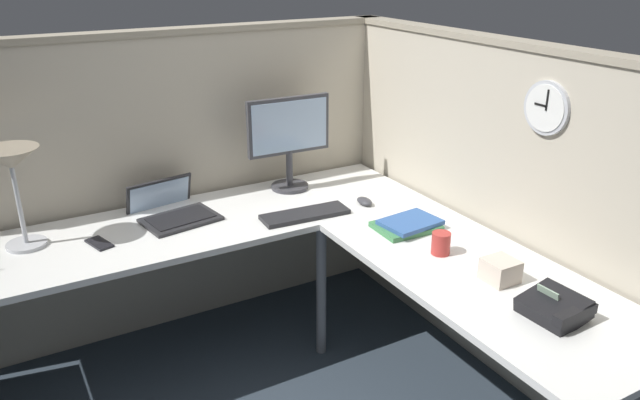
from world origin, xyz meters
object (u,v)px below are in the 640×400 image
laptop (171,210)px  cell_phone (99,243)px  computer_mouse (365,201)px  book_stack (408,225)px  monitor (289,136)px  office_phone (555,308)px  coffee_mug (441,243)px  keyboard (305,214)px  wall_clock (547,108)px  desk_lamp_dome (12,167)px  tissue_box (500,270)px

laptop → cell_phone: (-0.37, -0.16, -0.02)m
computer_mouse → book_stack: bearing=-88.5°
computer_mouse → monitor: bearing=119.9°
laptop → office_phone: size_ratio=2.02×
laptop → coffee_mug: size_ratio=4.49×
keyboard → computer_mouse: (0.34, -0.01, 0.01)m
wall_clock → desk_lamp_dome: bearing=150.2°
tissue_box → wall_clock: size_ratio=0.55×
wall_clock → monitor: bearing=116.8°
desk_lamp_dome → tissue_box: desk_lamp_dome is taller
monitor → coffee_mug: 1.06m
monitor → computer_mouse: (0.23, -0.39, -0.28)m
desk_lamp_dome → tissue_box: size_ratio=3.71×
book_stack → tissue_box: tissue_box is taller
monitor → cell_phone: size_ratio=3.47×
keyboard → monitor: bearing=77.5°
laptop → office_phone: 1.80m
desk_lamp_dome → tissue_box: bearing=-38.4°
desk_lamp_dome → coffee_mug: desk_lamp_dome is taller
computer_mouse → office_phone: bearing=-89.8°
computer_mouse → office_phone: (0.00, -1.20, 0.02)m
monitor → book_stack: 0.82m
book_stack → coffee_mug: (-0.03, -0.27, 0.03)m
cell_phone → coffee_mug: bearing=-49.3°
laptop → computer_mouse: size_ratio=4.14×
office_phone → wall_clock: size_ratio=0.97×
office_phone → laptop: bearing=119.9°
keyboard → tissue_box: 1.00m
cell_phone → tissue_box: (1.29, -1.10, 0.04)m
cell_phone → book_stack: (1.28, -0.54, 0.02)m
keyboard → desk_lamp_dome: bearing=169.1°
monitor → cell_phone: monitor is taller
keyboard → desk_lamp_dome: desk_lamp_dome is taller
laptop → cell_phone: bearing=-156.3°
keyboard → laptop: bearing=152.4°
laptop → computer_mouse: (0.89, -0.35, -0.01)m
keyboard → desk_lamp_dome: size_ratio=0.97×
desk_lamp_dome → computer_mouse: bearing=-12.1°
desk_lamp_dome → book_stack: 1.73m
laptop → keyboard: laptop is taller
cell_phone → tissue_box: bearing=-56.8°
monitor → computer_mouse: size_ratio=4.81×
computer_mouse → book_stack: size_ratio=0.35×
keyboard → desk_lamp_dome: 1.30m
laptop → desk_lamp_dome: 0.74m
monitor → desk_lamp_dome: 1.32m
tissue_box → cell_phone: bearing=139.5°
coffee_mug → monitor: bearing=101.3°
desk_lamp_dome → cell_phone: 0.47m
computer_mouse → coffee_mug: (-0.02, -0.62, 0.03)m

